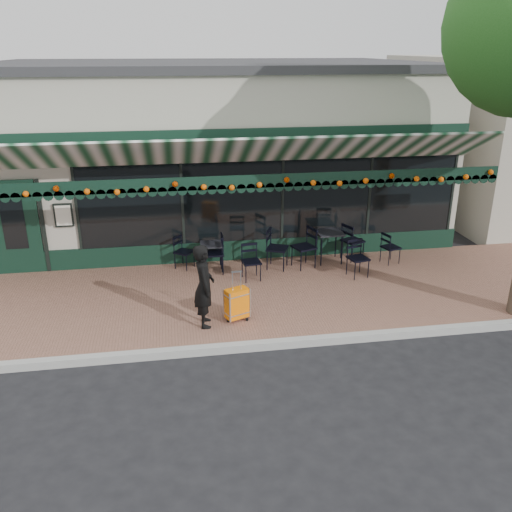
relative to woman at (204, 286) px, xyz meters
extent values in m
plane|color=black|center=(0.75, -0.74, -0.95)|extent=(80.00, 80.00, 0.00)
cube|color=brown|center=(0.75, 1.26, -0.88)|extent=(18.00, 4.00, 0.15)
cube|color=#9E9E99|center=(0.75, -0.82, -0.88)|extent=(18.00, 0.16, 0.15)
cube|color=#A8A192|center=(0.75, 7.26, 1.30)|extent=(12.00, 8.00, 4.50)
cube|color=black|center=(1.95, 3.24, 0.70)|extent=(9.20, 0.04, 2.00)
cube|color=black|center=(-4.05, 3.24, 0.30)|extent=(1.10, 0.07, 2.20)
cube|color=silver|center=(-2.95, 3.20, 0.55)|extent=(0.42, 0.04, 0.55)
cube|color=black|center=(0.75, 1.78, 1.51)|extent=(12.00, 0.03, 0.28)
cylinder|color=#E46307|center=(0.75, 1.72, 1.49)|extent=(11.60, 0.12, 0.12)
imported|color=black|center=(0.00, 0.00, 0.00)|extent=(0.39, 0.59, 1.61)
cube|color=orange|center=(0.62, 0.10, -0.45)|extent=(0.50, 0.39, 0.58)
cube|color=black|center=(0.62, 0.10, -0.77)|extent=(0.50, 0.39, 0.06)
cube|color=silver|center=(0.62, 0.10, 0.02)|extent=(0.19, 0.10, 0.36)
cube|color=black|center=(3.23, 2.79, -0.06)|extent=(0.62, 0.62, 0.04)
cylinder|color=black|center=(2.97, 2.53, -0.44)|extent=(0.03, 0.03, 0.72)
cylinder|color=black|center=(3.49, 2.53, -0.44)|extent=(0.03, 0.03, 0.72)
cylinder|color=black|center=(2.97, 3.04, -0.44)|extent=(0.03, 0.03, 0.72)
cylinder|color=black|center=(3.49, 3.04, -0.44)|extent=(0.03, 0.03, 0.72)
cube|color=black|center=(0.36, 2.72, -0.18)|extent=(0.52, 0.52, 0.03)
cylinder|color=black|center=(0.15, 2.50, -0.50)|extent=(0.03, 0.03, 0.61)
cylinder|color=black|center=(0.58, 2.50, -0.50)|extent=(0.03, 0.03, 0.61)
cylinder|color=black|center=(0.15, 2.94, -0.50)|extent=(0.03, 0.03, 0.61)
cylinder|color=black|center=(0.58, 2.94, -0.50)|extent=(0.03, 0.03, 0.61)
camera|label=1|loc=(-0.52, -9.18, 4.13)|focal=38.00mm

